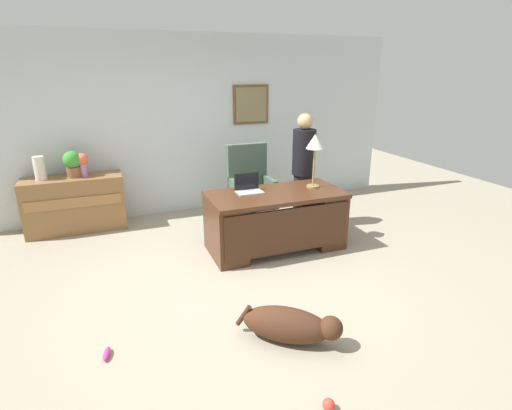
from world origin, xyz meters
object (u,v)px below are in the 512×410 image
Objects in this scene: armchair at (250,189)px; desk_lamp at (315,145)px; desk at (276,219)px; vase_empty at (40,168)px; person_standing at (303,170)px; dog_toy_ball at (329,405)px; dog_toy_bone at (107,354)px; vase_with_flowers at (82,162)px; laptop at (248,187)px; potted_plant at (72,163)px; credenza at (75,204)px; dog_lying at (290,325)px.

desk_lamp reaches higher than armchair.
desk is 5.26× the size of vase_empty.
person_standing is (0.64, -0.41, 0.32)m from armchair.
dog_toy_bone is at bearing 141.42° from dog_toy_ball.
person_standing is 0.70m from desk_lamp.
laptop is at bearing -36.57° from vase_with_flowers.
vase_empty is 0.41m from potted_plant.
desk is 2.46× the size of desk_lamp.
person_standing reaches higher than credenza.
person_standing is at bearing 35.52° from dog_toy_bone.
desk_lamp is 3.16m from vase_with_flowers.
desk_lamp is at bearing -60.93° from armchair.
laptop is at bearing 41.15° from dog_toy_bone.
laptop is (-0.97, -0.41, -0.03)m from person_standing.
person_standing is at bearing 76.28° from desk_lamp.
dog_lying is at bearing -119.32° from person_standing.
desk_lamp reaches higher than vase_with_flowers.
person_standing is 2.06× the size of dog_lying.
desk_lamp is (0.55, 0.08, 0.88)m from desk.
desk_lamp is 2.12× the size of vase_with_flowers.
credenza is at bearing 117.67° from dog_lying.
dog_toy_ball is at bearing -63.51° from vase_empty.
laptop is at bearing -157.24° from person_standing.
laptop is 1.00× the size of vase_with_flowers.
potted_plant is at bearing 145.14° from laptop.
potted_plant is at bearing 0.00° from vase_empty.
laptop is at bearing -112.05° from armchair.
armchair reaches higher than potted_plant.
armchair is at bearing 76.38° from dog_lying.
desk is 1.04× the size of person_standing.
person_standing is (0.67, 0.60, 0.43)m from desk.
desk is at bearing -33.98° from credenza.
dog_lying is at bearing -110.12° from desk.
armchair is at bearing -14.08° from potted_plant.
vase_empty reaches higher than laptop.
laptop is at bearing 148.05° from desk.
laptop is (2.08, -1.41, 0.41)m from credenza.
laptop is 2.48m from potted_plant.
credenza is 2.54m from laptop.
laptop is 2.50m from dog_toy_bone.
desk is 1.00m from person_standing.
person_standing is 9.73× the size of dog_toy_bone.
vase_with_flowers is at bearing 144.03° from desk.
vase_with_flowers is (-1.91, 1.42, 0.18)m from laptop.
potted_plant is at bearing 165.92° from armchair.
vase_empty is at bearing 149.67° from desk.
desk_lamp is at bearing 63.96° from dog_toy_ball.
desk is at bearing -138.39° from person_standing.
desk_lamp is (2.92, -1.52, 0.90)m from credenza.
vase_with_flowers reaches higher than laptop.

